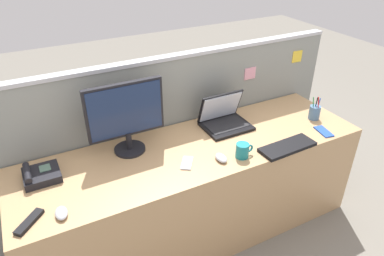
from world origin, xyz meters
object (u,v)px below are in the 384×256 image
object	(u,v)px
desk_phone	(40,175)
keyboard_main	(287,147)
computer_mouse_right_hand	(61,213)
cell_phone_blue_case	(324,131)
desktop_monitor	(126,114)
pen_cup	(315,112)
cell_phone_silver_slab	(187,163)
tv_remote	(29,222)
computer_mouse_left_hand	(221,158)
coffee_mug	(243,150)
laptop	(224,118)

from	to	relation	value
desk_phone	keyboard_main	world-z (taller)	desk_phone
keyboard_main	computer_mouse_right_hand	distance (m)	1.37
computer_mouse_right_hand	cell_phone_blue_case	distance (m)	1.73
desktop_monitor	pen_cup	distance (m)	1.35
cell_phone_silver_slab	tv_remote	world-z (taller)	tv_remote
keyboard_main	computer_mouse_left_hand	size ratio (longest dim) A/B	3.77
pen_cup	coffee_mug	size ratio (longest dim) A/B	1.51
keyboard_main	coffee_mug	bearing A→B (deg)	167.57
tv_remote	coffee_mug	bearing A→B (deg)	43.62
pen_cup	computer_mouse_left_hand	bearing A→B (deg)	-171.62
coffee_mug	pen_cup	bearing A→B (deg)	12.12
desktop_monitor	computer_mouse_left_hand	distance (m)	0.63
desk_phone	cell_phone_blue_case	xyz separation A→B (m)	(1.78, -0.36, -0.02)
computer_mouse_left_hand	cell_phone_silver_slab	size ratio (longest dim) A/B	0.78
desk_phone	computer_mouse_left_hand	xyz separation A→B (m)	(0.99, -0.32, -0.01)
laptop	tv_remote	world-z (taller)	laptop
laptop	cell_phone_silver_slab	bearing A→B (deg)	-146.61
computer_mouse_left_hand	cell_phone_blue_case	size ratio (longest dim) A/B	0.70
computer_mouse_left_hand	pen_cup	bearing A→B (deg)	10.34
laptop	cell_phone_silver_slab	size ratio (longest dim) A/B	2.49
computer_mouse_right_hand	coffee_mug	xyz separation A→B (m)	(1.07, 0.00, 0.03)
computer_mouse_left_hand	coffee_mug	size ratio (longest dim) A/B	0.85
desk_phone	computer_mouse_right_hand	xyz separation A→B (m)	(0.05, -0.35, -0.01)
laptop	pen_cup	bearing A→B (deg)	-19.30
laptop	cell_phone_blue_case	bearing A→B (deg)	-35.46
keyboard_main	pen_cup	bearing A→B (deg)	24.72
cell_phone_blue_case	coffee_mug	bearing A→B (deg)	-170.55
keyboard_main	pen_cup	world-z (taller)	pen_cup
laptop	coffee_mug	xyz separation A→B (m)	(-0.10, -0.38, -0.01)
laptop	computer_mouse_left_hand	bearing A→B (deg)	-123.99
desk_phone	computer_mouse_right_hand	distance (m)	0.35
cell_phone_silver_slab	computer_mouse_left_hand	bearing A→B (deg)	17.26
pen_cup	keyboard_main	bearing A→B (deg)	-153.40
computer_mouse_left_hand	coffee_mug	world-z (taller)	coffee_mug
computer_mouse_right_hand	desktop_monitor	bearing A→B (deg)	44.30
desk_phone	cell_phone_blue_case	world-z (taller)	desk_phone
laptop	computer_mouse_left_hand	xyz separation A→B (m)	(-0.24, -0.35, -0.04)
desktop_monitor	cell_phone_blue_case	xyz separation A→B (m)	(1.24, -0.41, -0.25)
laptop	desk_phone	xyz separation A→B (m)	(-1.22, -0.03, -0.03)
computer_mouse_right_hand	coffee_mug	bearing A→B (deg)	5.01
pen_cup	coffee_mug	world-z (taller)	pen_cup
desktop_monitor	laptop	world-z (taller)	desktop_monitor
computer_mouse_left_hand	keyboard_main	bearing A→B (deg)	-9.23
keyboard_main	cell_phone_silver_slab	size ratio (longest dim) A/B	2.93
laptop	coffee_mug	world-z (taller)	laptop
computer_mouse_right_hand	tv_remote	world-z (taller)	computer_mouse_right_hand
pen_cup	tv_remote	xyz separation A→B (m)	(-1.95, -0.14, -0.04)
desktop_monitor	coffee_mug	size ratio (longest dim) A/B	4.00
cell_phone_blue_case	computer_mouse_left_hand	bearing A→B (deg)	-172.46
desktop_monitor	cell_phone_silver_slab	xyz separation A→B (m)	(0.25, -0.30, -0.25)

